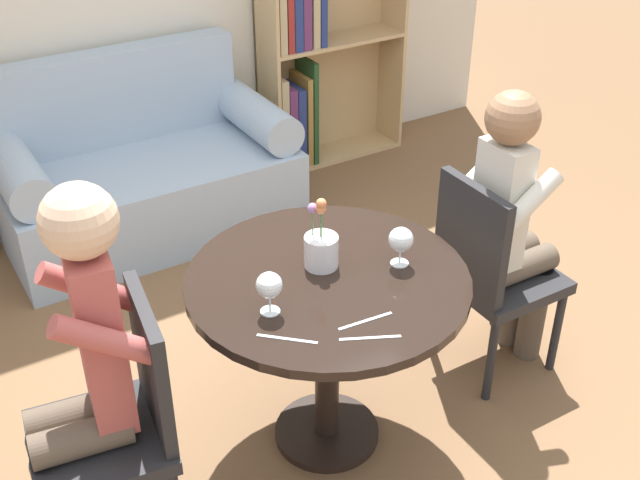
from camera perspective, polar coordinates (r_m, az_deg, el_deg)
name	(u,v)px	position (r m, az deg, el deg)	size (l,w,h in m)	color
ground_plane	(327,434)	(3.19, 0.48, -13.64)	(16.00, 16.00, 0.00)	brown
round_table	(327,310)	(2.80, 0.54, -5.00)	(0.97, 0.97, 0.74)	black
couch	(145,175)	(4.39, -12.36, 4.55)	(1.51, 0.80, 0.92)	#9EB2C6
bookshelf_right	(310,45)	(4.91, -0.68, 13.67)	(0.91, 0.28, 1.51)	tan
chair_left	(120,418)	(2.62, -14.02, -12.21)	(0.48, 0.48, 0.90)	#232326
chair_right	(489,269)	(3.26, 11.96, -2.03)	(0.42, 0.42, 0.90)	#232326
person_left	(81,371)	(2.49, -16.62, -8.95)	(0.45, 0.38, 1.31)	brown
person_right	(512,227)	(3.23, 13.47, 0.87)	(0.42, 0.34, 1.24)	brown
wine_glass_left	(269,286)	(2.50, -3.63, -3.27)	(0.08, 0.08, 0.15)	white
wine_glass_right	(401,241)	(2.74, 5.77, -0.04)	(0.09, 0.09, 0.14)	white
flower_vase	(321,248)	(2.73, 0.07, -0.56)	(0.12, 0.12, 0.26)	silver
knife_left_setting	(287,339)	(2.45, -2.36, -7.05)	(0.15, 0.14, 0.00)	silver
fork_left_setting	(370,338)	(2.45, 3.59, -6.96)	(0.18, 0.09, 0.00)	silver
knife_right_setting	(365,321)	(2.52, 3.24, -5.77)	(0.19, 0.03, 0.00)	silver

